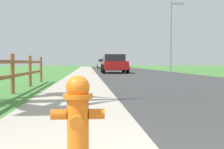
{
  "coord_description": "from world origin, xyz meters",
  "views": [
    {
      "loc": [
        -0.7,
        -1.69,
        0.85
      ],
      "look_at": [
        0.17,
        8.7,
        0.43
      ],
      "focal_mm": 47.3,
      "sensor_mm": 36.0,
      "label": 1
    }
  ],
  "objects_px": {
    "fire_hydrant": "(78,117)",
    "street_lamp": "(172,30)",
    "parked_car_blue": "(111,63)",
    "parked_suv_red": "(114,64)",
    "parked_car_white": "(104,64)"
  },
  "relations": [
    {
      "from": "fire_hydrant",
      "to": "street_lamp",
      "type": "relative_size",
      "value": 0.12
    },
    {
      "from": "fire_hydrant",
      "to": "street_lamp",
      "type": "height_order",
      "value": "street_lamp"
    },
    {
      "from": "fire_hydrant",
      "to": "parked_suv_red",
      "type": "height_order",
      "value": "parked_suv_red"
    },
    {
      "from": "parked_car_white",
      "to": "street_lamp",
      "type": "height_order",
      "value": "street_lamp"
    },
    {
      "from": "fire_hydrant",
      "to": "parked_car_white",
      "type": "height_order",
      "value": "parked_car_white"
    },
    {
      "from": "fire_hydrant",
      "to": "street_lamp",
      "type": "bearing_deg",
      "value": 71.82
    },
    {
      "from": "parked_suv_red",
      "to": "parked_car_white",
      "type": "height_order",
      "value": "parked_suv_red"
    },
    {
      "from": "fire_hydrant",
      "to": "parked_car_white",
      "type": "bearing_deg",
      "value": 86.46
    },
    {
      "from": "parked_suv_red",
      "to": "street_lamp",
      "type": "relative_size",
      "value": 0.7
    },
    {
      "from": "parked_car_blue",
      "to": "street_lamp",
      "type": "relative_size",
      "value": 0.78
    },
    {
      "from": "parked_car_white",
      "to": "street_lamp",
      "type": "xyz_separation_m",
      "value": [
        4.8,
        -18.58,
        2.9
      ]
    },
    {
      "from": "fire_hydrant",
      "to": "parked_car_blue",
      "type": "bearing_deg",
      "value": 84.91
    },
    {
      "from": "street_lamp",
      "to": "parked_car_blue",
      "type": "bearing_deg",
      "value": 116.18
    },
    {
      "from": "fire_hydrant",
      "to": "parked_suv_red",
      "type": "xyz_separation_m",
      "value": [
        2.27,
        21.44,
        0.38
      ]
    },
    {
      "from": "parked_suv_red",
      "to": "parked_car_white",
      "type": "relative_size",
      "value": 0.94
    }
  ]
}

